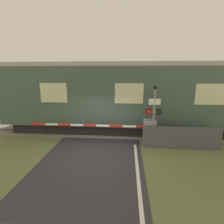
{
  "coord_description": "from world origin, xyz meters",
  "views": [
    {
      "loc": [
        1.45,
        -7.36,
        3.62
      ],
      "look_at": [
        0.64,
        1.73,
        1.54
      ],
      "focal_mm": 28.0,
      "sensor_mm": 36.0,
      "label": 1
    }
  ],
  "objects": [
    {
      "name": "ground_plane",
      "position": [
        0.0,
        0.0,
        0.0
      ],
      "size": [
        80.0,
        80.0,
        0.0
      ],
      "primitive_type": "plane",
      "color": "#5B6B3D"
    },
    {
      "name": "track_bed",
      "position": [
        0.0,
        3.29,
        0.02
      ],
      "size": [
        36.0,
        3.2,
        0.13
      ],
      "color": "slate",
      "rests_on": "ground_plane"
    },
    {
      "name": "train",
      "position": [
        1.53,
        3.29,
        2.14
      ],
      "size": [
        15.03,
        2.81,
        4.18
      ],
      "color": "black",
      "rests_on": "ground_plane"
    },
    {
      "name": "crossing_barrier",
      "position": [
        2.05,
        1.13,
        0.71
      ],
      "size": [
        6.47,
        0.44,
        1.32
      ],
      "color": "gray",
      "rests_on": "ground_plane"
    },
    {
      "name": "signal_post",
      "position": [
        2.73,
        0.94,
        1.72
      ],
      "size": [
        0.78,
        0.26,
        3.02
      ],
      "color": "gray",
      "rests_on": "ground_plane"
    },
    {
      "name": "roadside_fence",
      "position": [
        4.09,
        0.76,
        0.55
      ],
      "size": [
        3.59,
        0.06,
        1.1
      ],
      "color": "#4C4C51",
      "rests_on": "ground_plane"
    }
  ]
}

